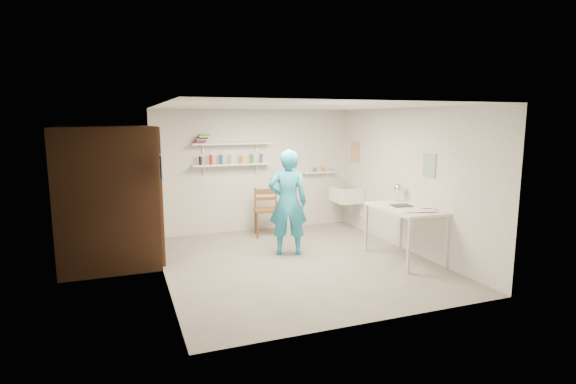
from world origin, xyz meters
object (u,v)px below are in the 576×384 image
object	(u,v)px
man	(288,203)
wooden_chair	(267,210)
work_table	(404,234)
wall_clock	(280,184)
belfast_sink	(346,195)
desk_lamp	(399,188)

from	to	relation	value
man	wooden_chair	bearing A→B (deg)	-74.29
work_table	wall_clock	bearing A→B (deg)	146.08
wall_clock	work_table	distance (m)	2.16
belfast_sink	desk_lamp	world-z (taller)	desk_lamp
man	belfast_sink	bearing A→B (deg)	-126.24
wall_clock	work_table	xyz separation A→B (m)	(1.69, -1.14, -0.73)
wooden_chair	work_table	distance (m)	2.71
man	desk_lamp	xyz separation A→B (m)	(1.83, -0.42, 0.20)
belfast_sink	wooden_chair	size ratio (longest dim) A/B	0.60
belfast_sink	desk_lamp	bearing A→B (deg)	-86.58
belfast_sink	wall_clock	bearing A→B (deg)	-150.11
work_table	desk_lamp	xyz separation A→B (m)	(0.21, 0.51, 0.64)
wall_clock	man	bearing A→B (deg)	-53.86
wall_clock	desk_lamp	xyz separation A→B (m)	(1.90, -0.63, -0.09)
belfast_sink	man	xyz separation A→B (m)	(-1.73, -1.24, 0.17)
desk_lamp	belfast_sink	bearing A→B (deg)	93.42
work_table	wooden_chair	bearing A→B (deg)	125.44
wooden_chair	work_table	world-z (taller)	wooden_chair
wooden_chair	desk_lamp	size ratio (longest dim) A/B	6.30
belfast_sink	man	size ratio (longest dim) A/B	0.35
belfast_sink	work_table	distance (m)	2.19
man	work_table	bearing A→B (deg)	168.31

